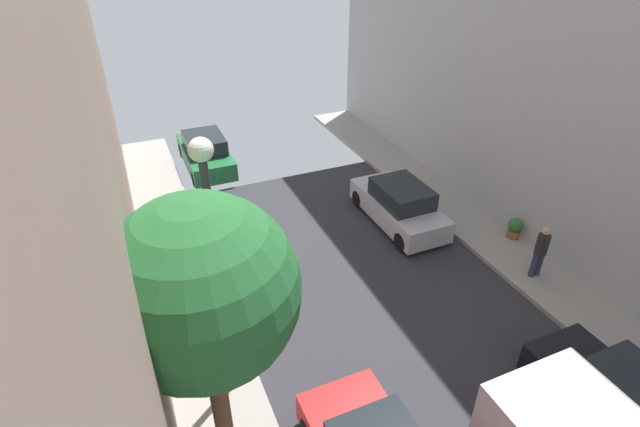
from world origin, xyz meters
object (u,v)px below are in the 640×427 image
Objects in this scene: parked_car_left_3 at (205,153)px; parked_car_right_2 at (399,205)px; parked_car_right_1 at (628,410)px; lamp_post at (214,244)px; pedestrian at (541,250)px; street_tree_0 at (201,292)px; potted_plant_0 at (515,228)px.

parked_car_right_2 is at bearing -52.94° from parked_car_left_3.
parked_car_right_1 is 9.09m from parked_car_right_2.
pedestrian is at bearing 1.79° from lamp_post.
pedestrian is 0.29× the size of street_tree_0.
parked_car_left_3 is 0.70× the size of street_tree_0.
potted_plant_0 is 0.12× the size of lamp_post.
lamp_post is (-7.30, 4.39, 3.44)m from parked_car_right_1.
potted_plant_0 is at bearing 20.03° from street_tree_0.
pedestrian reaches higher than parked_car_right_1.
parked_car_right_1 is at bearing -114.50° from pedestrian.
parked_car_left_3 is 17.11m from parked_car_right_1.
lamp_post is (-1.90, -11.85, 3.44)m from parked_car_left_3.
lamp_post is (-10.29, -2.14, 3.63)m from potted_plant_0.
parked_car_right_2 is 4.91m from pedestrian.
lamp_post is (-9.43, -0.30, 3.08)m from pedestrian.
pedestrian is 9.93m from lamp_post.
parked_car_right_2 is at bearing 39.67° from street_tree_0.
parked_car_left_3 is at bearing 123.11° from pedestrian.
parked_car_left_3 reaches higher than potted_plant_0.
parked_car_right_2 is at bearing 90.00° from parked_car_right_1.
parked_car_right_2 is 5.77× the size of potted_plant_0.
potted_plant_0 is at bearing -40.65° from parked_car_right_2.
street_tree_0 is at bearing -159.97° from potted_plant_0.
street_tree_0 reaches higher than parked_car_right_2.
lamp_post reaches higher than pedestrian.
potted_plant_0 is 11.11m from lamp_post.
parked_car_left_3 is at bearing 127.06° from parked_car_right_2.
street_tree_0 is (-7.86, 2.57, 3.88)m from parked_car_right_1.
pedestrian is at bearing -114.80° from potted_plant_0.
lamp_post is at bearing 148.99° from parked_car_right_1.
parked_car_right_2 is (5.40, -7.15, 0.00)m from parked_car_left_3.
potted_plant_0 is at bearing 65.20° from pedestrian.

